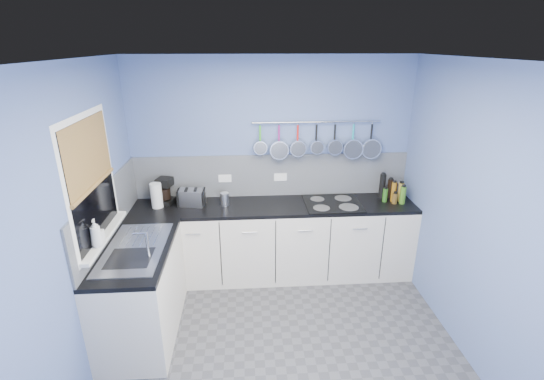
{
  "coord_description": "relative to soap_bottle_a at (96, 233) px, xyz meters",
  "views": [
    {
      "loc": [
        -0.3,
        -2.78,
        2.61
      ],
      "look_at": [
        -0.05,
        0.75,
        1.25
      ],
      "focal_mm": 25.38,
      "sensor_mm": 36.0,
      "label": 1
    }
  ],
  "objects": [
    {
      "name": "socket_left",
      "position": [
        0.98,
        1.39,
        -0.04
      ],
      "size": [
        0.15,
        0.01,
        0.09
      ],
      "primitive_type": "cube",
      "color": "white",
      "rests_on": "backsplash_back"
    },
    {
      "name": "condiment_2",
      "position": [
        2.81,
        1.23,
        -0.13
      ],
      "size": [
        0.07,
        0.07,
        0.29
      ],
      "primitive_type": "cylinder",
      "color": "black",
      "rests_on": "worktop_back"
    },
    {
      "name": "floor",
      "position": [
        1.53,
        -0.09,
        -1.18
      ],
      "size": [
        3.2,
        3.0,
        0.02
      ],
      "primitive_type": "cube",
      "color": "#47474C",
      "rests_on": "ground"
    },
    {
      "name": "wall_right",
      "position": [
        3.14,
        -0.09,
        0.08
      ],
      "size": [
        0.02,
        3.0,
        2.5
      ],
      "primitive_type": "cube",
      "color": "#53679E",
      "rests_on": "ground"
    },
    {
      "name": "pan_1",
      "position": [
        1.61,
        1.35,
        0.41
      ],
      "size": [
        0.22,
        0.1,
        0.41
      ],
      "primitive_type": null,
      "color": "silver",
      "rests_on": "pot_rail"
    },
    {
      "name": "bamboo_blind",
      "position": [
        -0.03,
        0.21,
        0.61
      ],
      "size": [
        0.01,
        0.9,
        0.55
      ],
      "primitive_type": "cube",
      "color": "#976437",
      "rests_on": "wall_left"
    },
    {
      "name": "worktop_back",
      "position": [
        1.53,
        1.11,
        -0.29
      ],
      "size": [
        3.2,
        0.6,
        0.04
      ],
      "primitive_type": "cube",
      "color": "black",
      "rests_on": "cabinet_run_back"
    },
    {
      "name": "coffee_maker",
      "position": [
        0.31,
        1.23,
        -0.12
      ],
      "size": [
        0.21,
        0.22,
        0.3
      ],
      "primitive_type": null,
      "rotation": [
        0.0,
        0.0,
        -0.28
      ],
      "color": "black",
      "rests_on": "worktop_back"
    },
    {
      "name": "window_sill",
      "position": [
        -0.02,
        0.21,
        -0.13
      ],
      "size": [
        0.1,
        0.98,
        0.03
      ],
      "primitive_type": "cube",
      "color": "white",
      "rests_on": "wall_left"
    },
    {
      "name": "backsplash_back",
      "position": [
        1.53,
        1.4,
        -0.02
      ],
      "size": [
        3.2,
        0.02,
        0.5
      ],
      "primitive_type": "cube",
      "color": "gray",
      "rests_on": "wall_back"
    },
    {
      "name": "pan_2",
      "position": [
        1.82,
        1.35,
        0.42
      ],
      "size": [
        0.19,
        0.1,
        0.38
      ],
      "primitive_type": null,
      "color": "silver",
      "rests_on": "pot_rail"
    },
    {
      "name": "toaster",
      "position": [
        0.61,
        1.16,
        -0.18
      ],
      "size": [
        0.31,
        0.22,
        0.18
      ],
      "primitive_type": "cube",
      "rotation": [
        0.0,
        0.0,
        -0.21
      ],
      "color": "silver",
      "rests_on": "worktop_back"
    },
    {
      "name": "hob",
      "position": [
        2.2,
        1.08,
        -0.26
      ],
      "size": [
        0.63,
        0.55,
        0.01
      ],
      "primitive_type": "cube",
      "color": "black",
      "rests_on": "worktop_back"
    },
    {
      "name": "cabinet_run_back",
      "position": [
        1.53,
        1.11,
        -0.74
      ],
      "size": [
        3.2,
        0.6,
        0.86
      ],
      "primitive_type": "cube",
      "color": "beige",
      "rests_on": "ground"
    },
    {
      "name": "cabinet_run_left",
      "position": [
        0.23,
        0.21,
        -0.74
      ],
      "size": [
        0.6,
        1.2,
        0.86
      ],
      "primitive_type": "cube",
      "color": "beige",
      "rests_on": "ground"
    },
    {
      "name": "condiment_7",
      "position": [
        2.9,
        1.05,
        -0.21
      ],
      "size": [
        0.06,
        0.06,
        0.12
      ],
      "primitive_type": "cylinder",
      "color": "brown",
      "rests_on": "worktop_back"
    },
    {
      "name": "wall_back",
      "position": [
        1.53,
        1.42,
        0.08
      ],
      "size": [
        3.2,
        0.02,
        2.5
      ],
      "primitive_type": "cube",
      "color": "#53679E",
      "rests_on": "ground"
    },
    {
      "name": "soap_bottle_b",
      "position": [
        0.0,
        0.04,
        -0.03
      ],
      "size": [
        0.08,
        0.08,
        0.17
      ],
      "primitive_type": "imported",
      "rotation": [
        0.0,
        0.0,
        -0.03
      ],
      "color": "white",
      "rests_on": "window_sill"
    },
    {
      "name": "backsplash_left",
      "position": [
        -0.06,
        0.51,
        -0.02
      ],
      "size": [
        0.02,
        1.8,
        0.5
      ],
      "primitive_type": "cube",
      "color": "gray",
      "rests_on": "wall_left"
    },
    {
      "name": "ceiling",
      "position": [
        1.53,
        -0.09,
        1.34
      ],
      "size": [
        3.2,
        3.0,
        0.02
      ],
      "primitive_type": "cube",
      "color": "white",
      "rests_on": "ground"
    },
    {
      "name": "pan_4",
      "position": [
        2.24,
        1.35,
        0.43
      ],
      "size": [
        0.18,
        0.09,
        0.37
      ],
      "primitive_type": null,
      "color": "silver",
      "rests_on": "pot_rail"
    },
    {
      "name": "sink_unit",
      "position": [
        0.23,
        0.21,
        -0.27
      ],
      "size": [
        0.5,
        0.95,
        0.01
      ],
      "primitive_type": "cube",
      "color": "silver",
      "rests_on": "worktop_left"
    },
    {
      "name": "canister",
      "position": [
        0.98,
        1.14,
        -0.2
      ],
      "size": [
        0.12,
        0.12,
        0.14
      ],
      "primitive_type": "cylinder",
      "rotation": [
        0.0,
        0.0,
        0.22
      ],
      "color": "silver",
      "rests_on": "worktop_back"
    },
    {
      "name": "condiment_1",
      "position": [
        2.91,
        1.23,
        -0.16
      ],
      "size": [
        0.07,
        0.07,
        0.23
      ],
      "primitive_type": "cylinder",
      "color": "black",
      "rests_on": "worktop_back"
    },
    {
      "name": "condiment_0",
      "position": [
        2.97,
        1.25,
        -0.19
      ],
      "size": [
        0.05,
        0.05,
        0.17
      ],
      "primitive_type": "cylinder",
      "color": "#4C190C",
      "rests_on": "worktop_back"
    },
    {
      "name": "pan_0",
      "position": [
        1.4,
        1.35,
        0.44
      ],
      "size": [
        0.16,
        0.1,
        0.35
      ],
      "primitive_type": null,
      "color": "silver",
      "rests_on": "pot_rail"
    },
    {
      "name": "paper_towel",
      "position": [
        0.24,
        1.13,
        -0.13
      ],
      "size": [
        0.14,
        0.14,
        0.28
      ],
      "primitive_type": "cylinder",
      "rotation": [
        0.0,
        0.0,
        0.12
      ],
      "color": "white",
      "rests_on": "worktop_back"
    },
    {
      "name": "condiment_3",
      "position": [
        2.99,
        1.12,
        -0.16
      ],
      "size": [
        0.07,
        0.07,
        0.22
      ],
      "primitive_type": "cylinder",
      "color": "olive",
      "rests_on": "worktop_back"
    },
    {
      "name": "wall_left",
      "position": [
        -0.08,
        -0.09,
        0.08
      ],
      "size": [
        0.02,
        3.0,
        2.5
      ],
      "primitive_type": "cube",
      "color": "#53679E",
      "rests_on": "ground"
    },
    {
      "name": "mixer_tap",
      "position": [
        0.39,
        0.03,
        -0.14
      ],
      "size": [
        0.12,
        0.08,
        0.26
      ],
      "primitive_type": null,
      "color": "silver",
      "rests_on": "worktop_left"
    },
    {
      "name": "condiment_6",
      "position": [
        2.99,
        1.04,
        -0.17
      ],
      "size": [
        0.06,
        0.06,
        0.2
      ],
      "primitive_type": "cylinder",
      "color": "#3F721E",
      "rests_on": "worktop_back"
    },
    {
      "name": "wall_front",
      "position": [
        1.53,
        -1.6,
        0.08
      ],
      "size": [
        3.2,
        0.02,
        2.5
      ],
      "primitive_type": "cube",
      "color": "#53679E",
      "rests_on": "ground"
    },
    {
      "name": "condiment_5",
      "position": [
        2.81,
        1.11,
        -0.19
      ],
      "size": [
        0.06,
        0.06,
        0.16
      ],
      "primitive_type": "cylinder",
      "color": "#265919",
      "rests_on": "worktop_back"
    },
    {
      "name": "pan_6",
      "position": [
        2.67,
        1.35,
        0.4
      ],
      "size": [
        0.23,
        0.08,
        0.42
      ],
      "primitive_type": null,
      "color": "silver",
      "rests_on": "pot_rail"
    },
    {
      "name": "pot_rail",
      "position": [
        2.03,
        1.36,
        0.61
      ],
      "size": [
        1.45,
        0.02,
        0.02
      ],
      "primitive_type": "cylinder",
      "rotation": [
        0.0,
        1.57,
        0.0
      ],
      "color": "silver",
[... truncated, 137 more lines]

